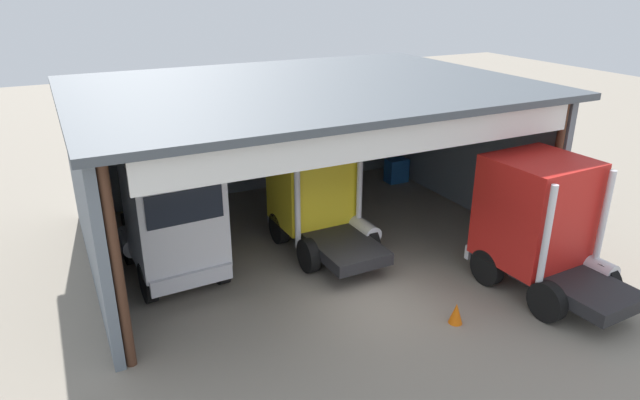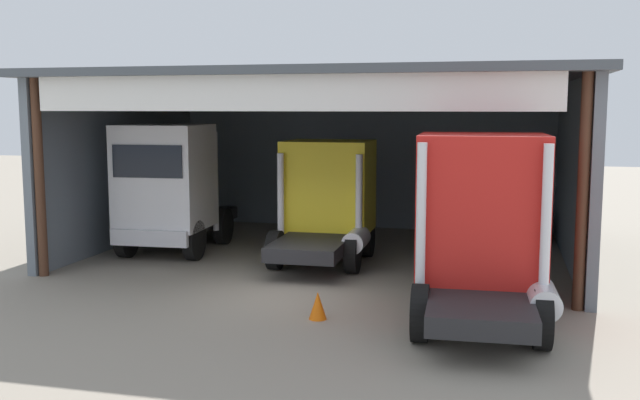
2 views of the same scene
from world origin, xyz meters
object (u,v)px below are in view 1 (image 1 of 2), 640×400
Objects in this scene: truck_red_left_bay at (540,222)px; oil_drum at (329,171)px; truck_yellow_center_right_bay at (317,196)px; truck_white_center_left_bay at (172,218)px; traffic_cone at (456,313)px; tool_cart at (397,170)px.

oil_drum is at bearing 93.95° from truck_red_left_bay.
truck_yellow_center_right_bay is at bearing 127.90° from truck_red_left_bay.
truck_white_center_left_bay reaches higher than truck_red_left_bay.
truck_white_center_left_bay is 8.06m from traffic_cone.
truck_red_left_bay is at bearing -50.30° from truck_yellow_center_right_bay.
truck_red_left_bay is 10.43m from oil_drum.
truck_white_center_left_bay reaches higher than oil_drum.
oil_drum is at bearing 58.24° from truck_yellow_center_right_bay.
tool_cart is at bearing -26.56° from oil_drum.
tool_cart is at bearing 33.70° from truck_yellow_center_right_bay.
truck_red_left_bay is at bearing 10.01° from traffic_cone.
truck_red_left_bay reaches higher than truck_yellow_center_right_bay.
truck_white_center_left_bay reaches higher than tool_cart.
truck_white_center_left_bay is 9.24× the size of traffic_cone.
tool_cart is 10.55m from traffic_cone.
oil_drum is (-1.19, 10.25, -1.48)m from truck_red_left_bay.
truck_white_center_left_bay is 1.16× the size of truck_red_left_bay.
tool_cart reaches higher than traffic_cone.
truck_white_center_left_bay is 5.18× the size of tool_cart.
traffic_cone is (1.16, -5.59, -1.42)m from truck_yellow_center_right_bay.
truck_white_center_left_bay is at bearing 149.11° from truck_red_left_bay.
truck_yellow_center_right_bay reaches higher than traffic_cone.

